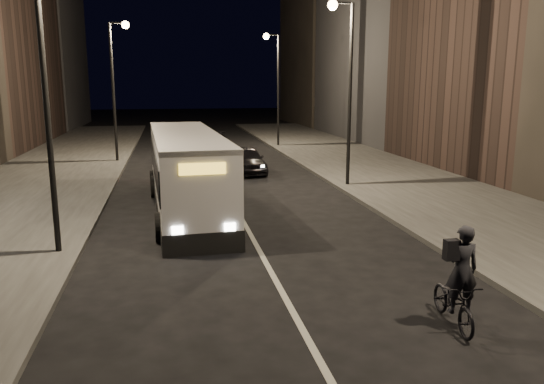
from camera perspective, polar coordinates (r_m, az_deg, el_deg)
name	(u,v)px	position (r m, az deg, el deg)	size (l,w,h in m)	color
ground	(284,297)	(12.29, 1.35, -11.19)	(180.00, 180.00, 0.00)	black
sidewalk_right	(389,176)	(27.74, 12.43, 1.66)	(7.00, 70.00, 0.16)	#333331
sidewalk_left	(35,189)	(26.21, -24.15, 0.33)	(7.00, 70.00, 0.16)	#333331
building_row_right	(417,4)	(43.12, 15.31, 18.92)	(8.00, 61.00, 21.00)	black
streetlight_right_mid	(345,69)	(24.34, 7.85, 12.96)	(1.20, 0.44, 8.12)	black
streetlight_right_far	(275,74)	(39.83, 0.30, 12.53)	(1.20, 0.44, 8.12)	black
streetlight_left_near	(53,60)	(15.35, -22.45, 13.01)	(1.20, 0.44, 8.12)	black
streetlight_left_far	(117,72)	(33.19, -16.35, 12.24)	(1.20, 0.44, 8.12)	black
city_bus	(186,169)	(20.13, -9.19, 2.49)	(3.01, 11.11, 2.96)	silver
cyclist_on_bicycle	(456,293)	(11.25, 19.19, -10.19)	(0.83, 1.90, 2.13)	black
car_near	(246,160)	(28.55, -2.79, 3.50)	(1.69, 4.20, 1.43)	black
car_mid	(182,150)	(34.01, -9.68, 4.49)	(1.30, 3.73, 1.23)	#363639
car_far	(216,141)	(39.53, -6.09, 5.50)	(1.57, 3.87, 1.12)	black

